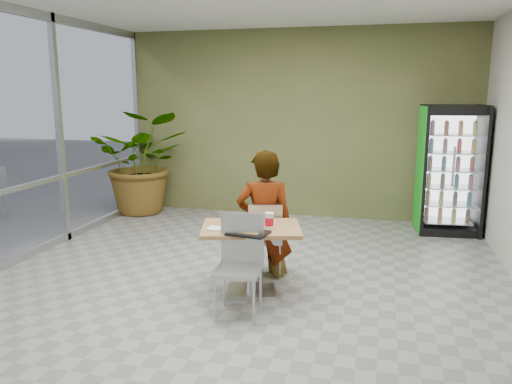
% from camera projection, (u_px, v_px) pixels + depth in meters
% --- Properties ---
extents(ground, '(7.00, 7.00, 0.00)m').
position_uv_depth(ground, '(240.00, 288.00, 5.55)').
color(ground, gray).
rests_on(ground, ground).
extents(room_envelope, '(6.00, 7.00, 3.20)m').
position_uv_depth(room_envelope, '(239.00, 145.00, 5.23)').
color(room_envelope, beige).
rests_on(room_envelope, ground).
extents(dining_table, '(1.18, 0.96, 0.75)m').
position_uv_depth(dining_table, '(251.00, 246.00, 5.31)').
color(dining_table, '#A98248').
rests_on(dining_table, ground).
extents(chair_far, '(0.47, 0.47, 0.89)m').
position_uv_depth(chair_far, '(265.00, 234.00, 5.82)').
color(chair_far, '#AAACAE').
rests_on(chair_far, ground).
extents(chair_near, '(0.46, 0.47, 0.98)m').
position_uv_depth(chair_near, '(240.00, 256.00, 4.87)').
color(chair_near, '#AAACAE').
rests_on(chair_near, ground).
extents(seated_woman, '(0.74, 0.57, 1.80)m').
position_uv_depth(seated_woman, '(264.00, 226.00, 5.85)').
color(seated_woman, black).
rests_on(seated_woman, ground).
extents(pizza_plate, '(0.33, 0.34, 0.03)m').
position_uv_depth(pizza_plate, '(252.00, 223.00, 5.33)').
color(pizza_plate, silver).
rests_on(pizza_plate, dining_table).
extents(soda_cup, '(0.09, 0.09, 0.17)m').
position_uv_depth(soda_cup, '(269.00, 221.00, 5.18)').
color(soda_cup, silver).
rests_on(soda_cup, dining_table).
extents(napkin_stack, '(0.16, 0.16, 0.02)m').
position_uv_depth(napkin_stack, '(215.00, 229.00, 5.15)').
color(napkin_stack, silver).
rests_on(napkin_stack, dining_table).
extents(cafeteria_tray, '(0.43, 0.34, 0.02)m').
position_uv_depth(cafeteria_tray, '(248.00, 233.00, 4.98)').
color(cafeteria_tray, black).
rests_on(cafeteria_tray, dining_table).
extents(beverage_fridge, '(0.96, 0.77, 1.96)m').
position_uv_depth(beverage_fridge, '(450.00, 170.00, 7.60)').
color(beverage_fridge, black).
rests_on(beverage_fridge, ground).
extents(potted_plant, '(1.98, 1.83, 1.83)m').
position_uv_depth(potted_plant, '(143.00, 162.00, 8.90)').
color(potted_plant, '#245923').
rests_on(potted_plant, ground).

